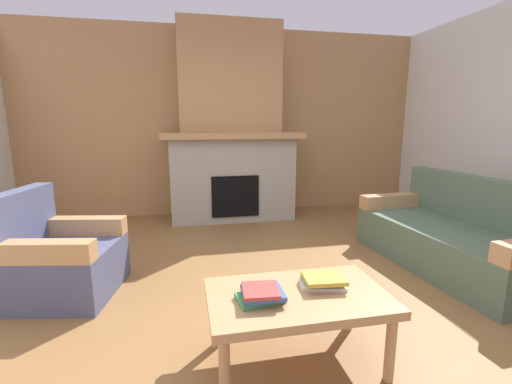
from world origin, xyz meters
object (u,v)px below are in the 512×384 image
at_px(armchair, 59,259).
at_px(fireplace, 231,137).
at_px(couch, 455,238).
at_px(coffee_table, 297,302).

bearing_deg(armchair, fireplace, 51.11).
distance_m(couch, coffee_table, 2.15).
xyz_separation_m(armchair, coffee_table, (1.60, -1.17, 0.08)).
bearing_deg(couch, coffee_table, -152.22).
relative_size(fireplace, armchair, 3.05).
height_order(couch, armchair, same).
height_order(armchair, coffee_table, armchair).
height_order(couch, coffee_table, couch).
relative_size(couch, armchair, 2.10).
distance_m(fireplace, couch, 3.03).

